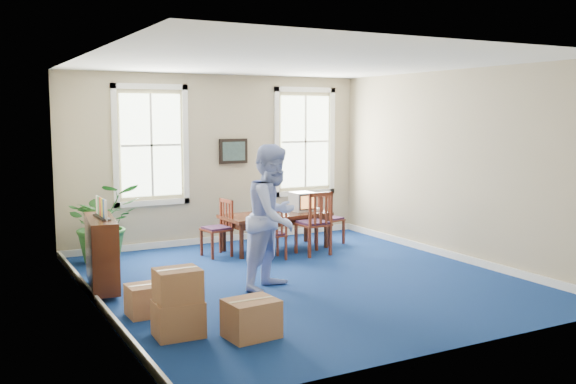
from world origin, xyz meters
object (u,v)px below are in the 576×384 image
crt_tv (302,202)px  potted_plant (104,223)px  conference_table (276,231)px  man (274,217)px  chair_near_left (273,234)px  credenza (102,257)px  cardboard_boxes (192,296)px

crt_tv → potted_plant: bearing=170.2°
conference_table → man: size_ratio=0.96×
chair_near_left → credenza: bearing=14.9°
crt_tv → credenza: size_ratio=0.34×
man → cardboard_boxes: 2.11m
cardboard_boxes → credenza: bearing=104.0°
crt_tv → man: (-1.78, -2.35, 0.18)m
man → credenza: (-2.18, 0.99, -0.54)m
man → cardboard_boxes: man is taller
crt_tv → credenza: (-3.97, -1.36, -0.36)m
conference_table → cardboard_boxes: cardboard_boxes is taller
man → potted_plant: bearing=89.5°
conference_table → man: man is taller
crt_tv → credenza: 4.21m
crt_tv → cardboard_boxes: bearing=-137.1°
crt_tv → potted_plant: size_ratio=0.31×
conference_table → crt_tv: size_ratio=4.66×
chair_near_left → conference_table: bearing=-118.3°
man → potted_plant: man is taller
man → cardboard_boxes: bearing=-177.2°
credenza → cardboard_boxes: size_ratio=0.88×
crt_tv → cardboard_boxes: crt_tv is taller
potted_plant → man: bearing=-57.6°
chair_near_left → cardboard_boxes: bearing=51.7°
chair_near_left → man: man is taller
man → potted_plant: 3.31m
conference_table → chair_near_left: size_ratio=2.23×
crt_tv → chair_near_left: bearing=-146.9°
conference_table → credenza: (-3.39, -1.31, 0.15)m
man → cardboard_boxes: size_ratio=1.45×
crt_tv → potted_plant: potted_plant is taller
credenza → cardboard_boxes: (0.54, -2.17, -0.08)m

